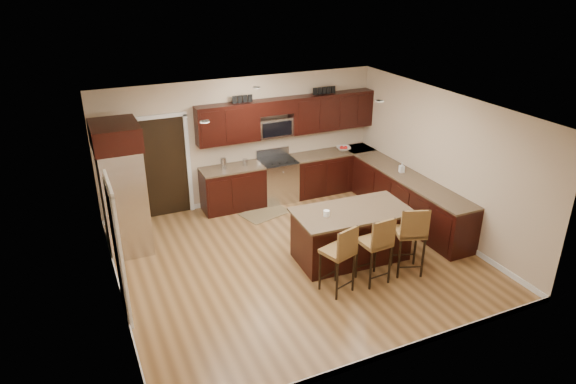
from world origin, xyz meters
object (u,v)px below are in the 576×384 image
island (351,236)px  stool_right (411,233)px  stool_left (341,252)px  range (278,180)px  stool_mid (377,243)px  refrigerator (122,187)px

island → stool_right: size_ratio=1.65×
island → stool_right: (0.61, -0.85, 0.34)m
island → stool_left: bearing=-126.7°
range → island: 2.79m
stool_right → stool_left: bearing=-160.9°
stool_mid → stool_right: (0.65, 0.00, 0.03)m
stool_left → refrigerator: 4.01m
range → stool_right: stool_right is taller
stool_left → refrigerator: size_ratio=0.50×
range → stool_mid: (0.16, -3.63, 0.27)m
stool_mid → stool_right: bearing=-4.1°
stool_right → island: bearing=145.0°
stool_right → refrigerator: size_ratio=0.53×
stool_left → stool_right: bearing=-17.3°
stool_mid → stool_right: size_ratio=0.96×
range → stool_mid: size_ratio=0.94×
range → stool_left: (-0.50, -3.63, 0.25)m
range → refrigerator: 3.47m
stool_left → range: bearing=65.1°
range → stool_left: bearing=-97.8°
stool_mid → range: bearing=88.5°
stool_right → refrigerator: 5.01m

